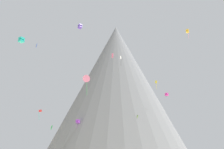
% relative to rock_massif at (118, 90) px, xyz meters
% --- Properties ---
extents(rock_massif, '(88.97, 88.97, 66.00)m').
position_rel_rock_massif_xyz_m(rock_massif, '(0.00, 0.00, 0.00)').
color(rock_massif, slate).
rests_on(rock_massif, ground_plane).
extents(kite_lime_low, '(0.89, 1.01, 3.12)m').
position_rel_rock_massif_xyz_m(kite_lime_low, '(9.86, -23.69, -16.73)').
color(kite_lime_low, '#8CD133').
extents(kite_indigo_high, '(1.38, 1.37, 1.25)m').
position_rel_rock_massif_xyz_m(kite_indigo_high, '(-4.34, -55.14, 4.73)').
color(kite_indigo_high, '#5138B2').
extents(kite_magenta_mid, '(1.41, 1.41, 1.11)m').
position_rel_rock_massif_xyz_m(kite_magenta_mid, '(20.93, -27.44, -9.09)').
color(kite_magenta_mid, '#D1339E').
extents(kite_violet_low, '(1.42, 1.50, 5.56)m').
position_rel_rock_massif_xyz_m(kite_violet_low, '(-12.55, -25.03, -18.03)').
color(kite_violet_low, purple).
extents(kite_rainbow_high, '(0.63, 0.65, 1.49)m').
position_rel_rock_massif_xyz_m(kite_rainbow_high, '(3.36, -44.31, 0.03)').
color(kite_rainbow_high, '#E5668C').
extents(kite_gold_high, '(1.07, 1.05, 2.99)m').
position_rel_rock_massif_xyz_m(kite_gold_high, '(26.84, -44.25, 6.94)').
color(kite_gold_high, gold).
extents(kite_teal_high, '(1.69, 1.69, 1.29)m').
position_rel_rock_massif_xyz_m(kite_teal_high, '(-20.44, -56.62, 0.90)').
color(kite_teal_high, teal).
extents(kite_yellow_high, '(0.85, 0.29, 4.11)m').
position_rel_rock_massif_xyz_m(kite_yellow_high, '(18.19, -17.42, -1.88)').
color(kite_yellow_high, yellow).
extents(kite_blue_high, '(0.81, 0.95, 1.22)m').
position_rel_rock_massif_xyz_m(kite_blue_high, '(-19.57, -49.67, 2.41)').
color(kite_blue_high, blue).
extents(kite_red_mid, '(1.19, 0.46, 3.78)m').
position_rel_rock_massif_xyz_m(kite_red_mid, '(-24.56, -32.40, -15.32)').
color(kite_red_mid, red).
extents(kite_pink_mid, '(2.13, 1.50, 6.10)m').
position_rel_rock_massif_xyz_m(kite_pink_mid, '(-3.78, -48.16, -8.49)').
color(kite_pink_mid, pink).
extents(kite_white_high, '(0.40, 0.83, 4.54)m').
position_rel_rock_massif_xyz_m(kite_white_high, '(3.90, -22.32, 7.95)').
color(kite_white_high, white).
extents(kite_green_low, '(0.50, 1.00, 1.49)m').
position_rel_rock_massif_xyz_m(kite_green_low, '(-21.82, -27.35, -20.29)').
color(kite_green_low, green).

